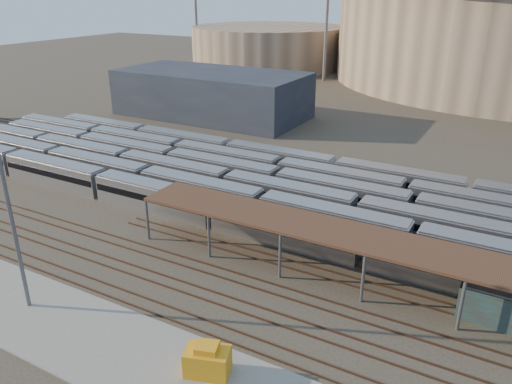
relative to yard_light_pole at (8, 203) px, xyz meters
The scene contains 12 objects.
ground 19.97m from the yard_light_pole, 58.76° to the left, with size 420.00×420.00×0.00m, color #383026.
apron 11.11m from the yard_light_pole, ahead, with size 50.00×9.00×0.20m, color gray.
subway_trains 34.95m from the yard_light_pole, 77.25° to the left, with size 123.20×23.90×3.60m.
inspection_shed 36.36m from the yard_light_pole, 31.00° to the left, with size 60.30×6.00×5.30m.
empty_tracks 16.64m from the yard_light_pole, 47.22° to the left, with size 170.00×9.62×0.18m.
secondary_arena 153.35m from the yard_light_pole, 109.51° to the left, with size 56.00×56.00×14.00m, color gray.
service_building 74.49m from the yard_light_pole, 110.65° to the left, with size 42.00×20.00×10.00m, color #1E232D.
floodlight_0 126.71m from the yard_light_pole, 99.66° to the left, with size 4.00×1.00×38.40m.
floodlight_1 154.92m from the yard_light_pole, 119.53° to the left, with size 4.00×1.00×38.40m.
floodlight_3 174.81m from the yard_light_pole, 90.39° to the left, with size 4.00×1.00×38.40m.
yard_light_pole is the anchor object (origin of this frame).
yellow_equipment 21.48m from the yard_light_pole, ahead, with size 3.35×2.09×2.09m, color orange.
Camera 1 is at (28.29, -37.96, 27.48)m, focal length 35.00 mm.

